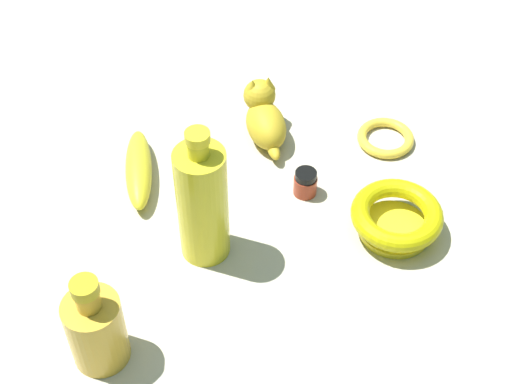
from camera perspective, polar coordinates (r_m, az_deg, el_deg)
name	(u,v)px	position (r m, az deg, el deg)	size (l,w,h in m)	color
ground	(256,226)	(1.20, 0.00, -2.57)	(2.00, 2.00, 0.00)	#BCB29E
bottle_short	(96,328)	(1.03, -11.99, -10.03)	(0.08, 0.08, 0.16)	gold
bottle_tall	(202,203)	(1.09, -4.06, -0.81)	(0.08, 0.08, 0.24)	yellow
bangle	(386,138)	(1.35, 9.75, 4.04)	(0.10, 0.10, 0.02)	yellow
banana	(139,169)	(1.27, -8.84, 1.72)	(0.18, 0.04, 0.04)	yellow
nail_polish_jar	(305,183)	(1.23, 3.75, 0.70)	(0.04, 0.04, 0.05)	#9C341F
bowl	(396,217)	(1.19, 10.54, -1.88)	(0.14, 0.14, 0.05)	yellow
cat_figurine	(264,116)	(1.32, 0.63, 5.74)	(0.15, 0.09, 0.10)	gold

